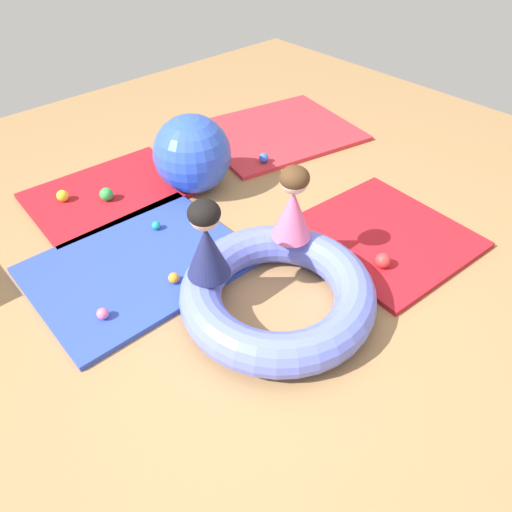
% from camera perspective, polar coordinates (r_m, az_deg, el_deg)
% --- Properties ---
extents(ground_plane, '(8.00, 8.00, 0.00)m').
position_cam_1_polar(ground_plane, '(3.01, 0.88, -6.81)').
color(ground_plane, '#9E7549').
extents(gym_mat_center_rear, '(1.20, 1.24, 0.04)m').
position_cam_1_polar(gym_mat_center_rear, '(3.68, 15.12, 2.41)').
color(gym_mat_center_rear, '#B21923').
rests_on(gym_mat_center_rear, ground).
extents(gym_mat_far_left, '(1.33, 1.00, 0.04)m').
position_cam_1_polar(gym_mat_far_left, '(4.21, -17.18, 7.33)').
color(gym_mat_far_left, '#B21923').
rests_on(gym_mat_far_left, ground).
extents(gym_mat_far_right, '(1.43, 1.12, 0.04)m').
position_cam_1_polar(gym_mat_far_right, '(3.41, -13.95, -0.99)').
color(gym_mat_far_right, '#2D47B7').
rests_on(gym_mat_far_right, ground).
extents(gym_mat_front, '(1.72, 1.50, 0.04)m').
position_cam_1_polar(gym_mat_front, '(5.00, 2.57, 14.73)').
color(gym_mat_front, red).
rests_on(gym_mat_front, ground).
extents(inflatable_cushion, '(1.22, 1.22, 0.26)m').
position_cam_1_polar(inflatable_cushion, '(2.95, 2.62, -4.47)').
color(inflatable_cushion, '#6070E5').
rests_on(inflatable_cushion, ground).
extents(child_in_pink, '(0.32, 0.32, 0.52)m').
position_cam_1_polar(child_in_pink, '(3.03, 4.49, 6.27)').
color(child_in_pink, '#E5608E').
rests_on(child_in_pink, inflatable_cushion).
extents(child_in_navy, '(0.30, 0.30, 0.52)m').
position_cam_1_polar(child_in_navy, '(2.74, -6.01, 1.88)').
color(child_in_navy, navy).
rests_on(child_in_navy, inflatable_cushion).
extents(play_ball_orange, '(0.07, 0.07, 0.07)m').
position_cam_1_polar(play_ball_orange, '(3.17, -9.89, -2.63)').
color(play_ball_orange, orange).
rests_on(play_ball_orange, gym_mat_far_right).
extents(play_ball_green, '(0.11, 0.11, 0.11)m').
position_cam_1_polar(play_ball_green, '(4.06, -17.61, 7.12)').
color(play_ball_green, green).
rests_on(play_ball_green, gym_mat_far_left).
extents(play_ball_yellow, '(0.10, 0.10, 0.10)m').
position_cam_1_polar(play_ball_yellow, '(4.17, -22.33, 6.74)').
color(play_ball_yellow, yellow).
rests_on(play_ball_yellow, gym_mat_far_left).
extents(play_ball_blue, '(0.09, 0.09, 0.09)m').
position_cam_1_polar(play_ball_blue, '(4.40, 0.95, 11.77)').
color(play_ball_blue, blue).
rests_on(play_ball_blue, gym_mat_front).
extents(play_ball_red, '(0.11, 0.11, 0.11)m').
position_cam_1_polar(play_ball_red, '(3.34, 15.06, -0.54)').
color(play_ball_red, red).
rests_on(play_ball_red, gym_mat_center_rear).
extents(play_ball_teal, '(0.07, 0.07, 0.07)m').
position_cam_1_polar(play_ball_teal, '(3.64, -11.98, 3.63)').
color(play_ball_teal, teal).
rests_on(play_ball_teal, gym_mat_far_right).
extents(play_ball_pink, '(0.07, 0.07, 0.07)m').
position_cam_1_polar(play_ball_pink, '(3.05, -18.03, -6.64)').
color(play_ball_pink, pink).
rests_on(play_ball_pink, gym_mat_far_right).
extents(exercise_ball_large, '(0.64, 0.64, 0.64)m').
position_cam_1_polar(exercise_ball_large, '(4.00, -7.70, 12.10)').
color(exercise_ball_large, blue).
rests_on(exercise_ball_large, ground).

